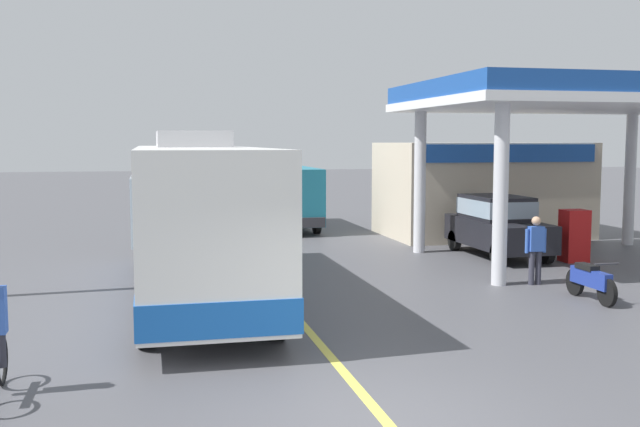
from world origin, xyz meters
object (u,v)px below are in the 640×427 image
at_px(pedestrian_near_pump, 536,246).
at_px(minibus_opposing_lane, 284,191).
at_px(coach_bus_main, 196,220).
at_px(motorcycle_parked_forecourt, 590,280).
at_px(car_at_pump, 497,223).

bearing_deg(pedestrian_near_pump, minibus_opposing_lane, 106.50).
distance_m(coach_bus_main, pedestrian_near_pump, 8.09).
height_order(minibus_opposing_lane, pedestrian_near_pump, minibus_opposing_lane).
distance_m(minibus_opposing_lane, pedestrian_near_pump, 13.42).
relative_size(motorcycle_parked_forecourt, pedestrian_near_pump, 1.08).
relative_size(car_at_pump, pedestrian_near_pump, 2.53).
relative_size(coach_bus_main, pedestrian_near_pump, 6.65).
distance_m(coach_bus_main, motorcycle_parked_forecourt, 8.71).
distance_m(car_at_pump, motorcycle_parked_forecourt, 6.30).
bearing_deg(minibus_opposing_lane, coach_bus_main, -108.79).
distance_m(car_at_pump, minibus_opposing_lane, 9.90).
distance_m(minibus_opposing_lane, motorcycle_parked_forecourt, 15.35).
bearing_deg(minibus_opposing_lane, motorcycle_parked_forecourt, -74.61).
bearing_deg(coach_bus_main, car_at_pump, 22.88).
bearing_deg(motorcycle_parked_forecourt, pedestrian_near_pump, 97.65).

